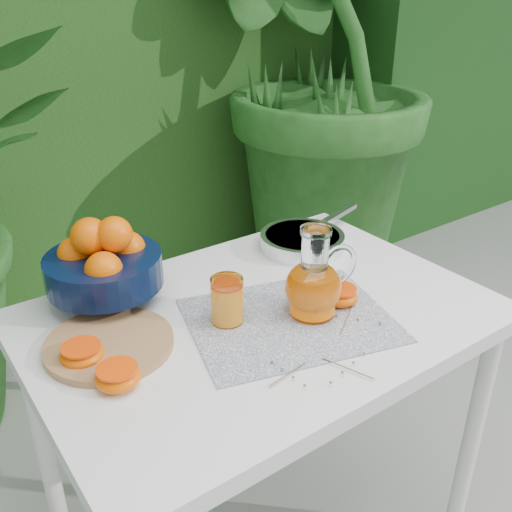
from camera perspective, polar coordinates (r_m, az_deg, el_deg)
hedge_backdrop at (r=2.99m, az=-23.28°, el=20.21°), size 8.00×1.65×2.50m
potted_plant_right at (r=2.74m, az=4.89°, el=18.72°), size 2.97×2.97×2.11m
white_table at (r=1.32m, az=0.51°, el=-8.58°), size 1.00×0.70×0.75m
placemat at (r=1.24m, az=3.39°, el=-6.39°), size 0.50×0.43×0.00m
cutting_board at (r=1.19m, az=-14.47°, el=-8.50°), size 0.33×0.33×0.02m
fruit_bowl at (r=1.32m, az=-15.01°, el=-0.65°), size 0.33×0.33×0.21m
juice_pitcher at (r=1.23m, az=5.85°, el=-2.88°), size 0.18×0.14×0.20m
juice_tumbler at (r=1.21m, az=-2.90°, el=-4.53°), size 0.08×0.08×0.10m
saute_pan at (r=1.55m, az=4.71°, el=1.61°), size 0.42×0.29×0.04m
orange_halves at (r=1.16m, az=-6.61°, el=-8.22°), size 0.64×0.21×0.04m
thyme_sprigs at (r=1.15m, az=7.40°, el=-9.30°), size 0.33×0.24×0.01m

